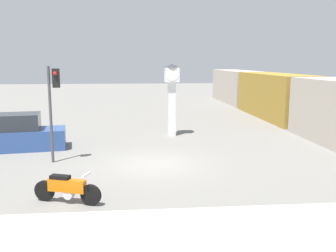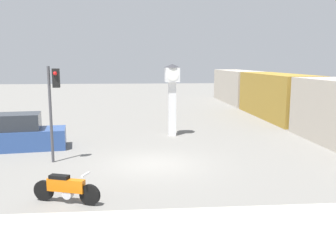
% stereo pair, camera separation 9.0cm
% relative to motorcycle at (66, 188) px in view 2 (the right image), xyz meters
% --- Properties ---
extents(ground_plane, '(120.00, 120.00, 0.00)m').
position_rel_motorcycle_xyz_m(ground_plane, '(2.91, 4.24, -0.47)').
color(ground_plane, slate).
extents(motorcycle, '(2.15, 0.88, 0.99)m').
position_rel_motorcycle_xyz_m(motorcycle, '(0.00, 0.00, 0.00)').
color(motorcycle, black).
rests_on(motorcycle, ground_plane).
extents(clock_tower, '(0.98, 0.98, 4.20)m').
position_rel_motorcycle_xyz_m(clock_tower, '(4.33, 10.43, 2.31)').
color(clock_tower, white).
rests_on(clock_tower, ground_plane).
extents(freight_train, '(2.80, 33.34, 3.40)m').
position_rel_motorcycle_xyz_m(freight_train, '(13.17, 17.06, 1.23)').
color(freight_train, '#ADA393').
rests_on(freight_train, ground_plane).
extents(traffic_light, '(0.50, 0.35, 4.14)m').
position_rel_motorcycle_xyz_m(traffic_light, '(-1.29, 4.93, 2.38)').
color(traffic_light, '#47474C').
rests_on(traffic_light, ground_plane).
extents(parked_car, '(4.42, 2.41, 1.80)m').
position_rel_motorcycle_xyz_m(parked_car, '(-3.55, 7.59, 0.28)').
color(parked_car, '#2D4C8C').
rests_on(parked_car, ground_plane).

